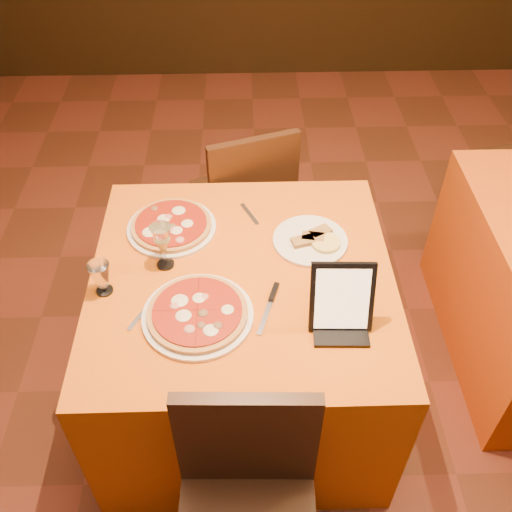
{
  "coord_description": "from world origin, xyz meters",
  "views": [
    {
      "loc": [
        -0.46,
        -1.01,
        2.24
      ],
      "look_at": [
        -0.42,
        0.4,
        0.86
      ],
      "focal_mm": 40.0,
      "sensor_mm": 36.0,
      "label": 1
    }
  ],
  "objects_px": {
    "pizza_far": "(172,226)",
    "wine_glass": "(163,246)",
    "chair_main_far": "(241,197)",
    "water_glass": "(101,278)",
    "main_table": "(244,338)",
    "tablet": "(342,297)",
    "pizza_near": "(198,314)"
  },
  "relations": [
    {
      "from": "pizza_far",
      "to": "wine_glass",
      "type": "xyz_separation_m",
      "value": [
        -0.01,
        -0.2,
        0.08
      ]
    },
    {
      "from": "chair_main_far",
      "to": "water_glass",
      "type": "bearing_deg",
      "value": 43.05
    },
    {
      "from": "pizza_far",
      "to": "water_glass",
      "type": "relative_size",
      "value": 2.68
    },
    {
      "from": "main_table",
      "to": "tablet",
      "type": "xyz_separation_m",
      "value": [
        0.32,
        -0.23,
        0.49
      ]
    },
    {
      "from": "pizza_far",
      "to": "main_table",
      "type": "bearing_deg",
      "value": -42.9
    },
    {
      "from": "main_table",
      "to": "pizza_near",
      "type": "distance_m",
      "value": 0.46
    },
    {
      "from": "wine_glass",
      "to": "tablet",
      "type": "distance_m",
      "value": 0.66
    },
    {
      "from": "main_table",
      "to": "tablet",
      "type": "distance_m",
      "value": 0.63
    },
    {
      "from": "pizza_near",
      "to": "water_glass",
      "type": "height_order",
      "value": "water_glass"
    },
    {
      "from": "main_table",
      "to": "water_glass",
      "type": "distance_m",
      "value": 0.66
    },
    {
      "from": "main_table",
      "to": "wine_glass",
      "type": "distance_m",
      "value": 0.55
    },
    {
      "from": "pizza_far",
      "to": "wine_glass",
      "type": "relative_size",
      "value": 1.84
    },
    {
      "from": "main_table",
      "to": "pizza_far",
      "type": "xyz_separation_m",
      "value": [
        -0.27,
        0.25,
        0.39
      ]
    },
    {
      "from": "main_table",
      "to": "pizza_near",
      "type": "height_order",
      "value": "pizza_near"
    },
    {
      "from": "main_table",
      "to": "pizza_near",
      "type": "relative_size",
      "value": 2.92
    },
    {
      "from": "pizza_near",
      "to": "wine_glass",
      "type": "distance_m",
      "value": 0.29
    },
    {
      "from": "pizza_far",
      "to": "tablet",
      "type": "distance_m",
      "value": 0.77
    },
    {
      "from": "pizza_far",
      "to": "chair_main_far",
      "type": "bearing_deg",
      "value": 64.22
    },
    {
      "from": "water_glass",
      "to": "chair_main_far",
      "type": "bearing_deg",
      "value": 61.44
    },
    {
      "from": "main_table",
      "to": "chair_main_far",
      "type": "bearing_deg",
      "value": 90.0
    },
    {
      "from": "chair_main_far",
      "to": "wine_glass",
      "type": "distance_m",
      "value": 0.9
    },
    {
      "from": "wine_glass",
      "to": "water_glass",
      "type": "height_order",
      "value": "wine_glass"
    },
    {
      "from": "pizza_far",
      "to": "water_glass",
      "type": "distance_m",
      "value": 0.39
    },
    {
      "from": "chair_main_far",
      "to": "pizza_near",
      "type": "distance_m",
      "value": 1.07
    },
    {
      "from": "pizza_near",
      "to": "pizza_far",
      "type": "relative_size",
      "value": 1.08
    },
    {
      "from": "water_glass",
      "to": "main_table",
      "type": "bearing_deg",
      "value": 8.1
    },
    {
      "from": "chair_main_far",
      "to": "main_table",
      "type": "bearing_deg",
      "value": 71.62
    },
    {
      "from": "main_table",
      "to": "wine_glass",
      "type": "xyz_separation_m",
      "value": [
        -0.28,
        0.06,
        0.47
      ]
    },
    {
      "from": "pizza_far",
      "to": "wine_glass",
      "type": "height_order",
      "value": "wine_glass"
    },
    {
      "from": "tablet",
      "to": "pizza_far",
      "type": "bearing_deg",
      "value": 142.86
    },
    {
      "from": "tablet",
      "to": "chair_main_far",
      "type": "bearing_deg",
      "value": 108.92
    },
    {
      "from": "main_table",
      "to": "pizza_near",
      "type": "bearing_deg",
      "value": -127.66
    }
  ]
}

